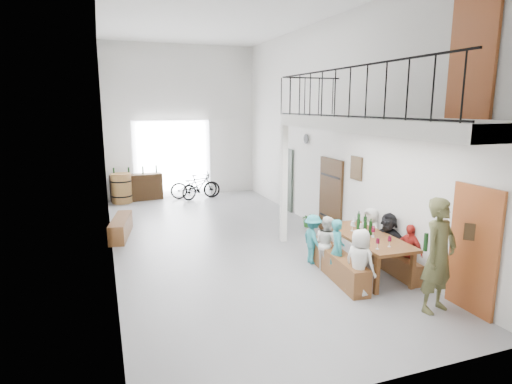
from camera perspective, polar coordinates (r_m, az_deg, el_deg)
name	(u,v)px	position (r m, az deg, el deg)	size (l,w,h in m)	color
floor	(228,241)	(10.80, -3.71, -6.54)	(12.00, 12.00, 0.00)	gray
room_walls	(226,96)	(10.28, -3.97, 12.66)	(12.00, 12.00, 12.00)	silver
gateway_portal	(172,159)	(16.12, -11.09, 4.36)	(2.80, 0.08, 2.80)	white
right_wall_decor	(367,178)	(9.87, 14.56, 1.80)	(0.07, 8.28, 5.07)	brown
balcony	(376,126)	(8.30, 15.76, 8.47)	(1.52, 5.62, 4.00)	white
tasting_table	(367,239)	(8.89, 14.59, -6.11)	(0.98, 2.24, 0.79)	brown
bench_inner	(336,264)	(8.73, 10.67, -9.41)	(0.35, 2.20, 0.51)	brown
bench_wall	(390,261)	(9.28, 17.42, -8.78)	(0.23, 1.81, 0.42)	brown
tableware	(365,227)	(8.92, 14.38, -4.55)	(0.58, 1.49, 0.35)	black
side_bench	(121,227)	(11.63, -17.56, -4.50)	(0.38, 1.74, 0.49)	brown
oak_barrel	(122,188)	(15.55, -17.49, 0.48)	(0.70, 0.70, 1.03)	olive
serving_counter	(137,187)	(15.83, -15.62, 0.60)	(1.78, 0.49, 0.94)	#361F0E
counter_bottles	(136,170)	(15.73, -15.75, 2.78)	(1.53, 0.23, 0.28)	black
guest_left_a	(360,262)	(7.88, 13.66, -9.11)	(0.60, 0.39, 1.22)	silver
guest_left_b	(337,249)	(8.51, 10.79, -7.49)	(0.44, 0.29, 1.20)	teal
guest_left_c	(327,243)	(8.93, 9.44, -6.75)	(0.55, 0.43, 1.14)	silver
guest_left_d	(313,239)	(9.26, 7.61, -6.25)	(0.69, 0.40, 1.07)	teal
guest_right_a	(409,251)	(8.94, 19.70, -7.43)	(0.64, 0.26, 1.08)	red
guest_right_b	(387,241)	(9.22, 17.13, -6.31)	(1.11, 0.35, 1.20)	black
guest_right_c	(370,233)	(9.77, 14.95, -5.35)	(0.56, 0.37, 1.15)	silver
host_standing	(439,256)	(7.59, 23.20, -7.79)	(0.69, 0.46, 1.90)	#4F4F2C
potted_plant	(308,220)	(12.04, 6.91, -3.72)	(0.36, 0.31, 0.40)	#1D4917
bicycle_near	(195,186)	(15.72, -8.10, 0.85)	(0.63, 1.80, 0.94)	black
bicycle_far	(200,187)	(15.60, -7.49, 0.71)	(0.43, 1.51, 0.91)	black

